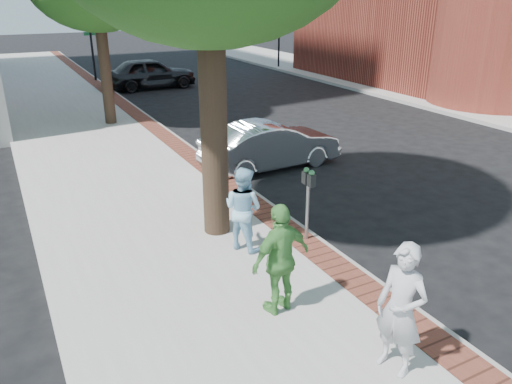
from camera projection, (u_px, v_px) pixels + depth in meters
ground at (290, 272)px, 9.00m from camera, size 120.00×120.00×0.00m
sidewalk at (108, 158)px, 14.90m from camera, size 5.00×60.00×0.15m
brick_strip at (178, 146)px, 15.81m from camera, size 0.60×60.00×0.01m
curb at (188, 147)px, 15.99m from camera, size 0.10×60.00×0.15m
sidewalk_far at (478, 105)px, 21.79m from camera, size 5.00×60.00×0.15m
signal_near at (91, 40)px, 26.61m from camera, size 0.70×0.15×3.80m
signal_far at (279, 33)px, 31.60m from camera, size 0.70×0.15×3.80m
parking_meter at (308, 190)px, 9.48m from camera, size 0.12×0.32×1.47m
person_gray at (401, 310)px, 6.17m from camera, size 0.59×0.75×1.79m
person_officer at (243, 208)px, 9.28m from camera, size 0.91×0.98×1.61m
person_green at (281, 259)px, 7.37m from camera, size 1.09×0.59×1.76m
sedan_silver at (271, 145)px, 14.10m from camera, size 4.09×1.60×1.33m
bg_car at (150, 73)px, 25.64m from camera, size 4.61×1.89×1.57m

